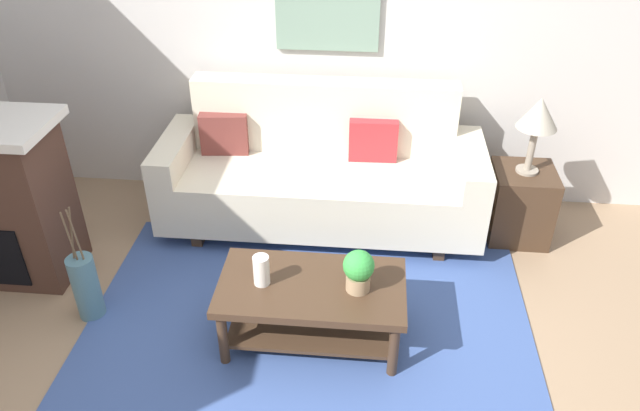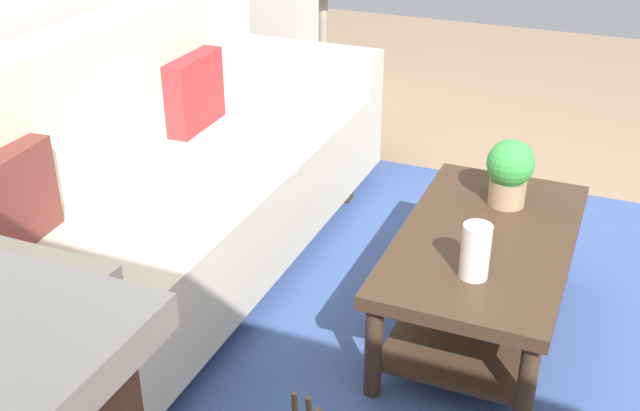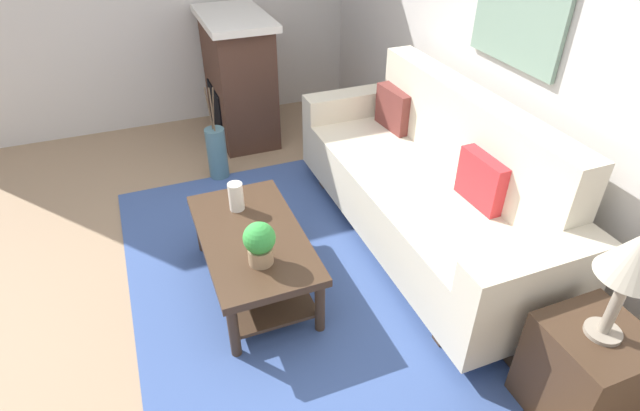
{
  "view_description": "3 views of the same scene",
  "coord_description": "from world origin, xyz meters",
  "px_view_note": "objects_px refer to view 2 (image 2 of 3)",
  "views": [
    {
      "loc": [
        0.34,
        -2.37,
        2.76
      ],
      "look_at": [
        0.03,
        0.92,
        0.6
      ],
      "focal_mm": 34.18,
      "sensor_mm": 36.0,
      "label": 1
    },
    {
      "loc": [
        -2.43,
        -0.05,
        1.81
      ],
      "look_at": [
        -0.06,
        0.94,
        0.47
      ],
      "focal_mm": 43.78,
      "sensor_mm": 36.0,
      "label": 2
    },
    {
      "loc": [
        2.43,
        -0.17,
        2.31
      ],
      "look_at": [
        -0.0,
        0.79,
        0.5
      ],
      "focal_mm": 28.51,
      "sensor_mm": 36.0,
      "label": 3
    }
  ],
  "objects_px": {
    "throw_pillow_maroon": "(8,200)",
    "throw_pillow_crimson": "(192,92)",
    "couch": "(175,182)",
    "coffee_table": "(483,262)",
    "side_table": "(323,102)",
    "tabletop_vase": "(476,251)",
    "potted_plant_tabletop": "(510,171)"
  },
  "relations": [
    {
      "from": "throw_pillow_crimson",
      "to": "coffee_table",
      "type": "distance_m",
      "value": 1.47
    },
    {
      "from": "couch",
      "to": "throw_pillow_crimson",
      "type": "distance_m",
      "value": 0.47
    },
    {
      "from": "throw_pillow_maroon",
      "to": "potted_plant_tabletop",
      "type": "height_order",
      "value": "throw_pillow_maroon"
    },
    {
      "from": "tabletop_vase",
      "to": "coffee_table",
      "type": "bearing_deg",
      "value": 3.24
    },
    {
      "from": "throw_pillow_maroon",
      "to": "throw_pillow_crimson",
      "type": "distance_m",
      "value": 1.13
    },
    {
      "from": "couch",
      "to": "side_table",
      "type": "bearing_deg",
      "value": -1.26
    },
    {
      "from": "coffee_table",
      "to": "throw_pillow_maroon",
      "type": "bearing_deg",
      "value": 120.43
    },
    {
      "from": "tabletop_vase",
      "to": "potted_plant_tabletop",
      "type": "relative_size",
      "value": 0.72
    },
    {
      "from": "throw_pillow_crimson",
      "to": "side_table",
      "type": "bearing_deg",
      "value": -8.03
    },
    {
      "from": "throw_pillow_crimson",
      "to": "throw_pillow_maroon",
      "type": "bearing_deg",
      "value": 180.0
    },
    {
      "from": "coffee_table",
      "to": "side_table",
      "type": "xyz_separation_m",
      "value": [
        1.43,
        1.23,
        -0.03
      ]
    },
    {
      "from": "coffee_table",
      "to": "side_table",
      "type": "relative_size",
      "value": 1.96
    },
    {
      "from": "couch",
      "to": "throw_pillow_maroon",
      "type": "distance_m",
      "value": 0.8
    },
    {
      "from": "throw_pillow_crimson",
      "to": "coffee_table",
      "type": "bearing_deg",
      "value": -102.89
    },
    {
      "from": "tabletop_vase",
      "to": "throw_pillow_maroon",
      "type": "bearing_deg",
      "value": 110.53
    },
    {
      "from": "coffee_table",
      "to": "potted_plant_tabletop",
      "type": "xyz_separation_m",
      "value": [
        0.27,
        -0.02,
        0.26
      ]
    },
    {
      "from": "couch",
      "to": "throw_pillow_crimson",
      "type": "relative_size",
      "value": 6.62
    },
    {
      "from": "side_table",
      "to": "couch",
      "type": "bearing_deg",
      "value": 178.74
    },
    {
      "from": "tabletop_vase",
      "to": "side_table",
      "type": "bearing_deg",
      "value": 35.87
    },
    {
      "from": "throw_pillow_crimson",
      "to": "coffee_table",
      "type": "xyz_separation_m",
      "value": [
        -0.32,
        -1.39,
        -0.37
      ]
    },
    {
      "from": "throw_pillow_maroon",
      "to": "coffee_table",
      "type": "distance_m",
      "value": 1.65
    },
    {
      "from": "throw_pillow_maroon",
      "to": "throw_pillow_crimson",
      "type": "height_order",
      "value": "same"
    },
    {
      "from": "throw_pillow_crimson",
      "to": "tabletop_vase",
      "type": "xyz_separation_m",
      "value": [
        -0.61,
        -1.4,
        -0.16
      ]
    },
    {
      "from": "couch",
      "to": "throw_pillow_maroon",
      "type": "bearing_deg",
      "value": 170.62
    },
    {
      "from": "coffee_table",
      "to": "potted_plant_tabletop",
      "type": "bearing_deg",
      "value": -3.53
    },
    {
      "from": "throw_pillow_crimson",
      "to": "side_table",
      "type": "distance_m",
      "value": 1.2
    },
    {
      "from": "throw_pillow_maroon",
      "to": "tabletop_vase",
      "type": "distance_m",
      "value": 1.51
    },
    {
      "from": "potted_plant_tabletop",
      "to": "side_table",
      "type": "xyz_separation_m",
      "value": [
        1.16,
        1.25,
        -0.29
      ]
    },
    {
      "from": "coffee_table",
      "to": "tabletop_vase",
      "type": "relative_size",
      "value": 5.82
    },
    {
      "from": "coffee_table",
      "to": "potted_plant_tabletop",
      "type": "relative_size",
      "value": 4.2
    },
    {
      "from": "throw_pillow_maroon",
      "to": "potted_plant_tabletop",
      "type": "xyz_separation_m",
      "value": [
        1.08,
        -1.4,
        -0.11
      ]
    },
    {
      "from": "tabletop_vase",
      "to": "side_table",
      "type": "height_order",
      "value": "tabletop_vase"
    }
  ]
}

